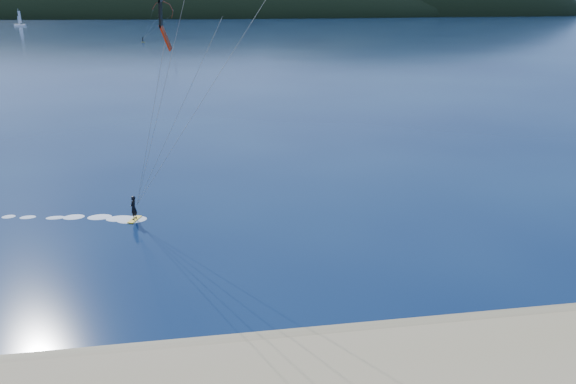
{
  "coord_description": "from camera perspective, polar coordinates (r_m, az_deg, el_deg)",
  "views": [
    {
      "loc": [
        0.4,
        -14.65,
        13.6
      ],
      "look_at": [
        4.34,
        10.0,
        5.0
      ],
      "focal_mm": 33.88,
      "sensor_mm": 36.0,
      "label": 1
    }
  ],
  "objects": [
    {
      "name": "wet_sand",
      "position": [
        23.46,
        -8.74,
        -16.53
      ],
      "size": [
        220.0,
        2.5,
        0.1
      ],
      "color": "#8E7753",
      "rests_on": "ground"
    },
    {
      "name": "headland",
      "position": [
        760.05,
        -9.54,
        17.73
      ],
      "size": [
        1200.0,
        310.0,
        140.0
      ],
      "color": "black",
      "rests_on": "ground"
    },
    {
      "name": "kitesurfer_near",
      "position": [
        29.69,
        -7.83,
        16.63
      ],
      "size": [
        20.41,
        8.48,
        16.05
      ],
      "color": "yellow",
      "rests_on": "ground"
    },
    {
      "name": "kitesurfer_far",
      "position": [
        220.7,
        -13.05,
        17.87
      ],
      "size": [
        13.44,
        6.65,
        14.92
      ],
      "color": "yellow",
      "rests_on": "ground"
    },
    {
      "name": "sailboat",
      "position": [
        434.83,
        -26.3,
        15.46
      ],
      "size": [
        8.36,
        5.39,
        11.65
      ],
      "color": "white",
      "rests_on": "ground"
    }
  ]
}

